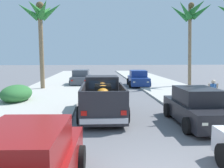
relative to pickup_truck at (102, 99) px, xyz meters
name	(u,v)px	position (x,y,z in m)	size (l,w,h in m)	color
sidewalk_left	(44,97)	(-3.98, 5.29, -0.75)	(5.09, 60.00, 0.12)	#B2AFA8
sidewalk_right	(185,95)	(6.22, 5.29, -0.75)	(5.09, 60.00, 0.12)	#B2AFA8
curb_left	(60,97)	(-2.84, 5.29, -0.76)	(0.16, 60.00, 0.10)	silver
curb_right	(170,95)	(5.08, 5.29, -0.76)	(0.16, 60.00, 0.10)	silver
pickup_truck	(102,99)	(0.00, 0.00, 0.00)	(2.26, 5.23, 1.80)	#28282D
car_left_near	(138,79)	(3.86, 11.49, -0.10)	(2.21, 4.34, 1.54)	navy
car_right_near	(197,107)	(3.95, -1.88, -0.10)	(2.08, 4.29, 1.54)	black
car_right_mid	(81,78)	(-1.78, 12.85, -0.10)	(2.20, 4.33, 1.54)	#474C56
palm_tree_left_back	(40,18)	(-4.92, 9.37, 5.29)	(3.90, 3.85, 7.48)	#846B4C
palm_tree_right_back	(190,17)	(8.75, 11.13, 5.81)	(3.99, 3.84, 8.05)	#846B4C
hedge_bush	(16,94)	(-5.29, 3.63, -0.26)	(1.80, 2.80, 1.10)	#2D6B33
pedestrian	(213,92)	(6.12, 1.03, 0.10)	(0.57, 0.42, 1.59)	navy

